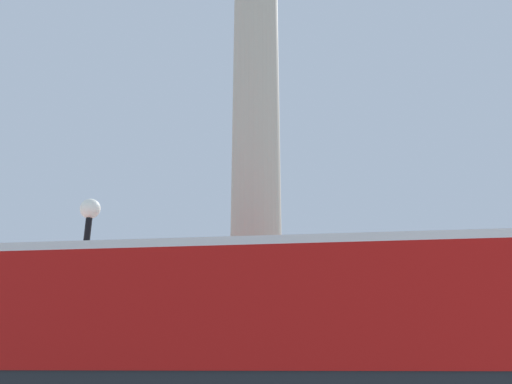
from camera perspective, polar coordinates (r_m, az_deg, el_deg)
The scene contains 2 objects.
monument_column at distance 14.87m, azimuth 0.00°, elevation -4.12°, with size 5.50×5.50×23.43m.
street_lamp at distance 11.27m, azimuth -19.68°, elevation -13.40°, with size 0.45×0.45×6.23m.
Camera 1 is at (1.37, -14.32, 2.77)m, focal length 35.00 mm.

